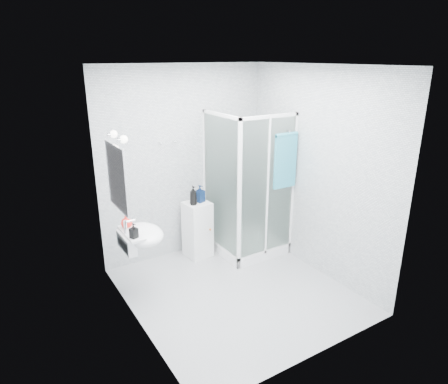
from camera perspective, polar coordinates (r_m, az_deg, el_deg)
room at (r=4.39m, az=1.85°, el=0.47°), size 2.40×2.60×2.60m
shower_enclosure at (r=5.64m, az=3.13°, el=-4.51°), size 0.90×0.95×2.00m
wall_basin at (r=4.54m, az=-11.92°, el=-6.12°), size 0.46×0.56×0.35m
mirror at (r=4.24m, az=-15.08°, el=1.99°), size 0.02×0.60×0.70m
vanity_lights at (r=4.16m, az=-14.92°, el=7.64°), size 0.10×0.40×0.08m
wall_hooks at (r=5.26m, az=-8.06°, el=7.03°), size 0.23×0.06×0.03m
storage_cabinet at (r=5.58m, az=-3.79°, el=-5.35°), size 0.35×0.37×0.79m
hand_towel at (r=5.21m, az=8.76°, el=4.64°), size 0.34×0.05×0.73m
shampoo_bottle_a at (r=5.33m, az=-4.41°, el=-0.50°), size 0.10×0.10×0.26m
shampoo_bottle_b at (r=5.43m, az=-3.47°, el=-0.23°), size 0.13×0.14×0.24m
soap_dispenser_orange at (r=4.58m, az=-13.77°, el=-4.05°), size 0.16×0.16×0.16m
soap_dispenser_black at (r=4.32m, az=-12.79°, el=-5.42°), size 0.10×0.10×0.16m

